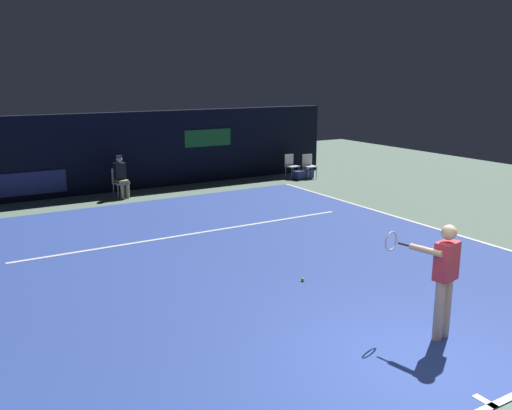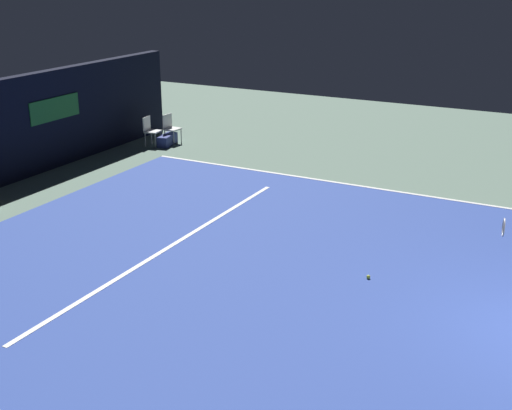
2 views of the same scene
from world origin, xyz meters
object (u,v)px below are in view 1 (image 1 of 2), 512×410
(line_judge_on_chair, at_px, (121,176))
(tennis_ball, at_px, (303,279))
(courtside_chair_near, at_px, (291,164))
(tennis_player, at_px, (443,274))
(courtside_chair_far, at_px, (309,165))
(equipment_bag, at_px, (303,174))

(line_judge_on_chair, distance_m, tennis_ball, 8.94)
(line_judge_on_chair, relative_size, courtside_chair_near, 1.50)
(tennis_player, height_order, line_judge_on_chair, tennis_player)
(courtside_chair_far, bearing_deg, courtside_chair_near, 148.28)
(line_judge_on_chair, relative_size, tennis_ball, 19.41)
(tennis_ball, xyz_separation_m, equipment_bag, (6.15, 8.53, 0.11))
(courtside_chair_near, xyz_separation_m, tennis_ball, (-5.88, -8.95, -0.46))
(courtside_chair_near, relative_size, courtside_chair_far, 1.00)
(courtside_chair_near, xyz_separation_m, courtside_chair_far, (0.56, -0.35, 0.00))
(line_judge_on_chair, height_order, courtside_chair_near, line_judge_on_chair)
(courtside_chair_far, bearing_deg, equipment_bag, -168.23)
(courtside_chair_far, height_order, tennis_ball, courtside_chair_far)
(tennis_player, relative_size, tennis_ball, 25.44)
(tennis_ball, bearing_deg, tennis_player, -82.00)
(line_judge_on_chair, bearing_deg, equipment_bag, -2.99)
(tennis_player, height_order, courtside_chair_far, tennis_player)
(tennis_ball, bearing_deg, courtside_chair_far, 53.15)
(tennis_player, distance_m, courtside_chair_near, 13.01)
(line_judge_on_chair, relative_size, courtside_chair_far, 1.50)
(line_judge_on_chair, xyz_separation_m, courtside_chair_near, (6.54, 0.06, -0.18))
(courtside_chair_near, bearing_deg, equipment_bag, -56.89)
(line_judge_on_chair, bearing_deg, tennis_player, -84.81)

